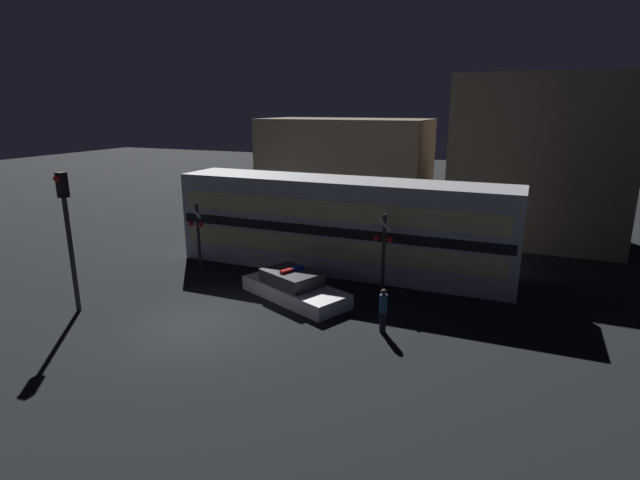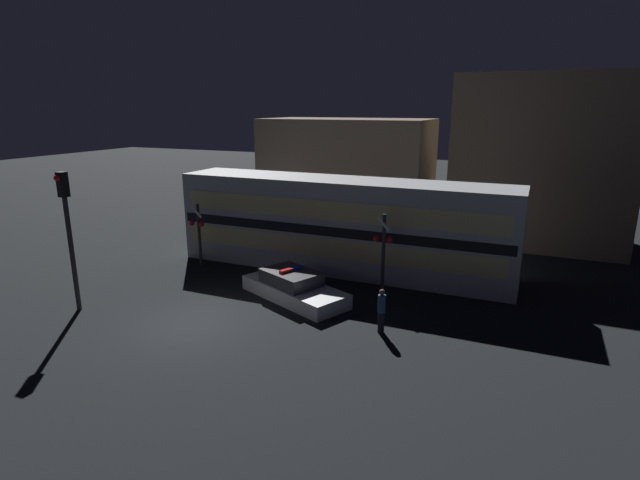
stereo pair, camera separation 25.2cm
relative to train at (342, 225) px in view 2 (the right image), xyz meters
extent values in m
plane|color=black|center=(-2.63, -7.94, -2.15)|extent=(120.00, 120.00, 0.00)
cube|color=#B7BABF|center=(0.00, 0.01, 0.00)|extent=(15.82, 2.82, 4.30)
cube|color=black|center=(0.00, -1.41, 0.00)|extent=(15.50, 0.03, 0.43)
cube|color=beige|center=(0.00, -1.41, -0.77)|extent=(15.03, 0.02, 0.86)
cube|color=beige|center=(0.00, -1.41, 0.94)|extent=(15.03, 0.02, 0.86)
cube|color=silver|center=(-0.34, -4.31, -1.85)|extent=(5.06, 3.58, 0.59)
cube|color=#333338|center=(-0.51, -4.23, -1.29)|extent=(2.73, 2.38, 0.54)
cube|color=red|center=(-0.62, -4.48, -0.96)|extent=(0.40, 0.58, 0.12)
cube|color=blue|center=(-0.40, -3.98, -0.96)|extent=(0.40, 0.58, 0.12)
cylinder|color=black|center=(3.76, -5.91, -1.78)|extent=(0.22, 0.22, 0.75)
cylinder|color=navy|center=(3.76, -5.91, -1.09)|extent=(0.26, 0.26, 0.62)
sphere|color=brown|center=(3.76, -5.91, -0.68)|extent=(0.20, 0.20, 0.20)
cylinder|color=#2D2D33|center=(2.71, -2.29, -0.47)|extent=(0.15, 0.15, 3.35)
sphere|color=red|center=(2.43, -2.44, 0.20)|extent=(0.25, 0.25, 0.25)
sphere|color=red|center=(2.99, -2.44, 0.20)|extent=(0.25, 0.25, 0.25)
cube|color=white|center=(2.71, -2.39, 0.80)|extent=(0.58, 0.03, 0.58)
cylinder|color=#2D2D33|center=(-6.46, -2.24, -0.63)|extent=(0.15, 0.15, 3.03)
sphere|color=red|center=(-6.73, -2.39, -0.02)|extent=(0.25, 0.25, 0.25)
sphere|color=red|center=(-6.18, -2.39, -0.02)|extent=(0.25, 0.25, 0.25)
cube|color=white|center=(-6.46, -2.34, 0.52)|extent=(0.58, 0.03, 0.58)
cylinder|color=#2D2D33|center=(-7.38, -8.61, 0.03)|extent=(0.18, 0.18, 4.36)
cube|color=black|center=(-7.38, -8.61, 2.66)|extent=(0.30, 0.30, 0.90)
sphere|color=red|center=(-7.38, -8.80, 2.91)|extent=(0.23, 0.23, 0.23)
cube|color=brown|center=(-2.65, 7.61, 1.25)|extent=(9.99, 4.98, 6.79)
cube|color=brown|center=(8.21, 9.14, 2.44)|extent=(9.09, 5.75, 9.18)
camera|label=1|loc=(7.92, -21.24, 5.37)|focal=28.00mm
camera|label=2|loc=(8.15, -21.14, 5.37)|focal=28.00mm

